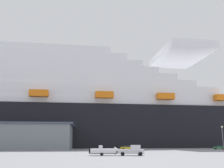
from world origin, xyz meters
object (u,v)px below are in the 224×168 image
(street_lamp, at_px, (222,135))
(cruise_ship, at_px, (39,108))
(small_boat_on_trailer, at_px, (106,151))
(parked_car_yellow_taxi, at_px, (126,148))
(pickup_truck, at_px, (132,151))
(parked_car_green_wagon, at_px, (219,147))

(street_lamp, bearing_deg, cruise_ship, 136.47)
(small_boat_on_trailer, distance_m, parked_car_yellow_taxi, 41.40)
(pickup_truck, distance_m, parked_car_yellow_taxi, 40.87)
(pickup_truck, bearing_deg, cruise_ship, 109.88)
(small_boat_on_trailer, relative_size, street_lamp, 0.98)
(small_boat_on_trailer, xyz_separation_m, parked_car_green_wagon, (48.98, 41.02, -0.13))
(cruise_ship, relative_size, parked_car_yellow_taxi, 63.46)
(parked_car_green_wagon, height_order, parked_car_yellow_taxi, same)
(cruise_ship, relative_size, pickup_truck, 49.26)
(cruise_ship, height_order, street_lamp, cruise_ship)
(parked_car_yellow_taxi, bearing_deg, parked_car_green_wagon, 2.40)
(pickup_truck, height_order, parked_car_green_wagon, pickup_truck)
(cruise_ship, bearing_deg, street_lamp, -43.53)
(cruise_ship, xyz_separation_m, street_lamp, (61.90, -58.81, -14.00))
(small_boat_on_trailer, xyz_separation_m, street_lamp, (38.63, 19.90, 4.06))
(cruise_ship, relative_size, small_boat_on_trailer, 38.36)
(street_lamp, bearing_deg, pickup_truck, -148.05)
(street_lamp, relative_size, parked_car_green_wagon, 1.71)
(pickup_truck, height_order, street_lamp, street_lamp)
(cruise_ship, height_order, parked_car_yellow_taxi, cruise_ship)
(small_boat_on_trailer, distance_m, street_lamp, 43.65)
(pickup_truck, relative_size, small_boat_on_trailer, 0.78)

